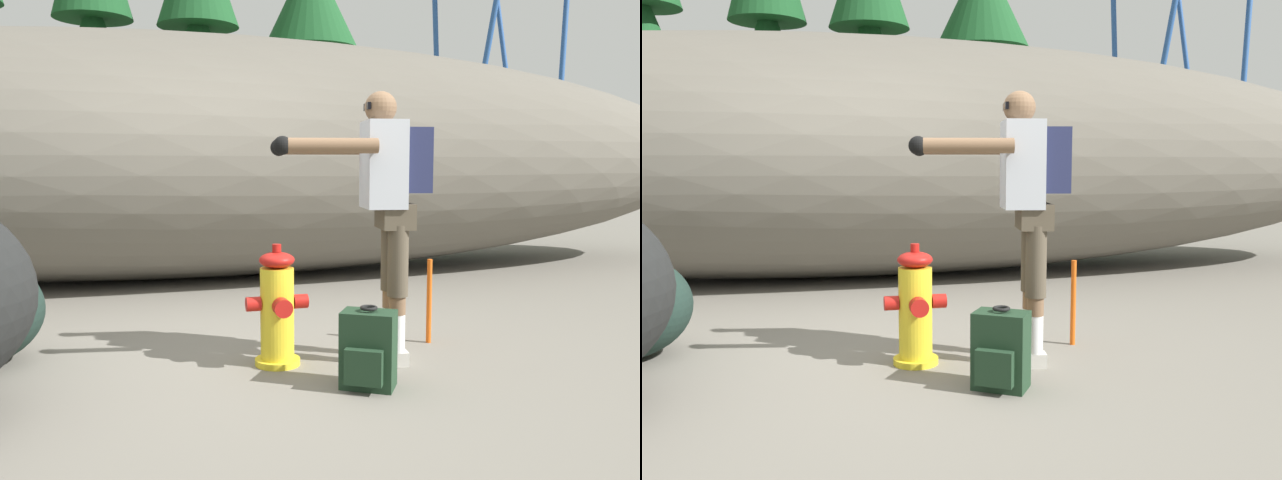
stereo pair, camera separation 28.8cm
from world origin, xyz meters
The scene contains 9 objects.
ground_plane centered at (0.00, 0.00, -0.02)m, with size 56.00×56.00×0.04m, color slate.
dirt_embankment centered at (0.00, 3.33, 1.34)m, with size 13.96×3.20×2.68m, color #666056.
fire_hydrant centered at (0.20, -0.17, 0.35)m, with size 0.39×0.34×0.77m.
utility_worker centered at (0.87, -0.28, 1.09)m, with size 1.02×0.63×1.71m.
spare_backpack centered at (0.60, -0.72, 0.22)m, with size 0.36×0.36×0.47m.
pine_tree_left centered at (-1.23, 8.54, 3.42)m, with size 2.18×2.18×6.50m.
pine_tree_center centered at (0.59, 8.11, 3.37)m, with size 2.28×2.28×5.95m.
pine_tree_right centered at (2.93, 8.91, 3.27)m, with size 2.94×2.94×5.56m.
survey_stake centered at (1.34, 0.03, 0.30)m, with size 0.04×0.04×0.60m, color #E55914.
Camera 1 is at (-0.65, -4.04, 1.26)m, focal length 36.07 mm.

